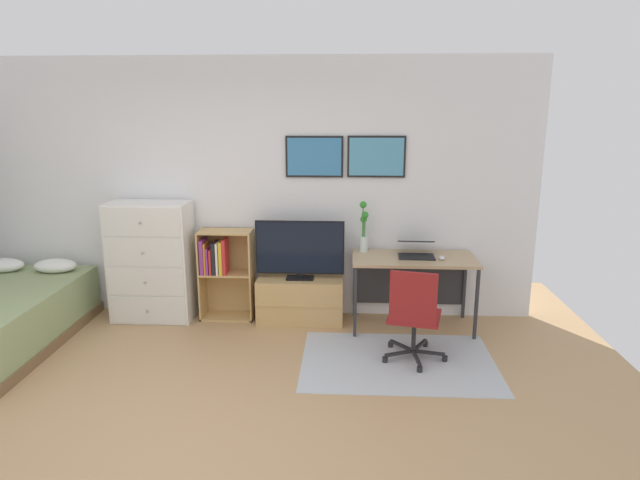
{
  "coord_description": "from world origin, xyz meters",
  "views": [
    {
      "loc": [
        1.11,
        -3.21,
        2.18
      ],
      "look_at": [
        0.86,
        1.5,
        1.04
      ],
      "focal_mm": 30.57,
      "sensor_mm": 36.0,
      "label": 1
    }
  ],
  "objects_px": {
    "bookshelf": "(222,268)",
    "bamboo_vase": "(364,230)",
    "television": "(300,250)",
    "tv_stand": "(300,299)",
    "office_chair": "(414,313)",
    "computer_mouse": "(442,258)",
    "dresser": "(152,262)",
    "desk": "(412,268)",
    "laptop": "(416,249)"
  },
  "relations": [
    {
      "from": "bookshelf",
      "to": "bamboo_vase",
      "type": "bearing_deg",
      "value": 1.27
    },
    {
      "from": "television",
      "to": "bookshelf",
      "type": "bearing_deg",
      "value": 174.96
    },
    {
      "from": "tv_stand",
      "to": "office_chair",
      "type": "height_order",
      "value": "office_chair"
    },
    {
      "from": "tv_stand",
      "to": "computer_mouse",
      "type": "relative_size",
      "value": 8.56
    },
    {
      "from": "television",
      "to": "dresser",
      "type": "bearing_deg",
      "value": 179.73
    },
    {
      "from": "tv_stand",
      "to": "television",
      "type": "distance_m",
      "value": 0.54
    },
    {
      "from": "dresser",
      "to": "tv_stand",
      "type": "height_order",
      "value": "dresser"
    },
    {
      "from": "dresser",
      "to": "computer_mouse",
      "type": "bearing_deg",
      "value": -3.2
    },
    {
      "from": "tv_stand",
      "to": "bamboo_vase",
      "type": "distance_m",
      "value": 0.98
    },
    {
      "from": "tv_stand",
      "to": "bamboo_vase",
      "type": "xyz_separation_m",
      "value": [
        0.65,
        0.08,
        0.73
      ]
    },
    {
      "from": "computer_mouse",
      "to": "bamboo_vase",
      "type": "bearing_deg",
      "value": 160.86
    },
    {
      "from": "tv_stand",
      "to": "computer_mouse",
      "type": "height_order",
      "value": "computer_mouse"
    },
    {
      "from": "dresser",
      "to": "bookshelf",
      "type": "xyz_separation_m",
      "value": [
        0.73,
        0.07,
        -0.07
      ]
    },
    {
      "from": "bamboo_vase",
      "to": "television",
      "type": "bearing_deg",
      "value": -170.81
    },
    {
      "from": "dresser",
      "to": "television",
      "type": "bearing_deg",
      "value": -0.27
    },
    {
      "from": "television",
      "to": "bamboo_vase",
      "type": "height_order",
      "value": "bamboo_vase"
    },
    {
      "from": "desk",
      "to": "laptop",
      "type": "xyz_separation_m",
      "value": [
        0.03,
        -0.01,
        0.19
      ]
    },
    {
      "from": "laptop",
      "to": "computer_mouse",
      "type": "relative_size",
      "value": 3.82
    },
    {
      "from": "laptop",
      "to": "bookshelf",
      "type": "bearing_deg",
      "value": 179.2
    },
    {
      "from": "tv_stand",
      "to": "office_chair",
      "type": "bearing_deg",
      "value": -40.7
    },
    {
      "from": "dresser",
      "to": "office_chair",
      "type": "xyz_separation_m",
      "value": [
        2.62,
        -0.9,
        -0.17
      ]
    },
    {
      "from": "bookshelf",
      "to": "desk",
      "type": "bearing_deg",
      "value": -2.35
    },
    {
      "from": "dresser",
      "to": "laptop",
      "type": "xyz_separation_m",
      "value": [
        2.73,
        -0.03,
        0.18
      ]
    },
    {
      "from": "bookshelf",
      "to": "bamboo_vase",
      "type": "height_order",
      "value": "bamboo_vase"
    },
    {
      "from": "tv_stand",
      "to": "office_chair",
      "type": "xyz_separation_m",
      "value": [
        1.07,
        -0.92,
        0.22
      ]
    },
    {
      "from": "laptop",
      "to": "computer_mouse",
      "type": "height_order",
      "value": "laptop"
    },
    {
      "from": "dresser",
      "to": "bamboo_vase",
      "type": "height_order",
      "value": "bamboo_vase"
    },
    {
      "from": "bookshelf",
      "to": "television",
      "type": "height_order",
      "value": "television"
    },
    {
      "from": "dresser",
      "to": "bamboo_vase",
      "type": "xyz_separation_m",
      "value": [
        2.21,
        0.1,
        0.34
      ]
    },
    {
      "from": "bamboo_vase",
      "to": "dresser",
      "type": "bearing_deg",
      "value": -177.45
    },
    {
      "from": "laptop",
      "to": "television",
      "type": "bearing_deg",
      "value": -179.13
    },
    {
      "from": "tv_stand",
      "to": "laptop",
      "type": "xyz_separation_m",
      "value": [
        1.18,
        -0.04,
        0.57
      ]
    },
    {
      "from": "television",
      "to": "desk",
      "type": "xyz_separation_m",
      "value": [
        1.15,
        -0.01,
        -0.17
      ]
    },
    {
      "from": "television",
      "to": "computer_mouse",
      "type": "xyz_separation_m",
      "value": [
        1.41,
        -0.16,
        -0.02
      ]
    },
    {
      "from": "desk",
      "to": "bamboo_vase",
      "type": "bearing_deg",
      "value": 167.1
    },
    {
      "from": "tv_stand",
      "to": "television",
      "type": "xyz_separation_m",
      "value": [
        -0.0,
        -0.02,
        0.54
      ]
    },
    {
      "from": "television",
      "to": "computer_mouse",
      "type": "distance_m",
      "value": 1.42
    },
    {
      "from": "computer_mouse",
      "to": "bamboo_vase",
      "type": "relative_size",
      "value": 0.2
    },
    {
      "from": "tv_stand",
      "to": "television",
      "type": "bearing_deg",
      "value": -90.0
    },
    {
      "from": "office_chair",
      "to": "laptop",
      "type": "xyz_separation_m",
      "value": [
        0.11,
        0.88,
        0.34
      ]
    },
    {
      "from": "desk",
      "to": "computer_mouse",
      "type": "distance_m",
      "value": 0.34
    },
    {
      "from": "bookshelf",
      "to": "office_chair",
      "type": "distance_m",
      "value": 2.13
    },
    {
      "from": "dresser",
      "to": "desk",
      "type": "distance_m",
      "value": 2.7
    },
    {
      "from": "bookshelf",
      "to": "desk",
      "type": "height_order",
      "value": "bookshelf"
    },
    {
      "from": "office_chair",
      "to": "computer_mouse",
      "type": "distance_m",
      "value": 0.87
    },
    {
      "from": "office_chair",
      "to": "bamboo_vase",
      "type": "height_order",
      "value": "bamboo_vase"
    },
    {
      "from": "television",
      "to": "bamboo_vase",
      "type": "xyz_separation_m",
      "value": [
        0.65,
        0.11,
        0.19
      ]
    },
    {
      "from": "tv_stand",
      "to": "desk",
      "type": "relative_size",
      "value": 0.73
    },
    {
      "from": "laptop",
      "to": "dresser",
      "type": "bearing_deg",
      "value": -178.71
    },
    {
      "from": "dresser",
      "to": "office_chair",
      "type": "distance_m",
      "value": 2.78
    }
  ]
}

